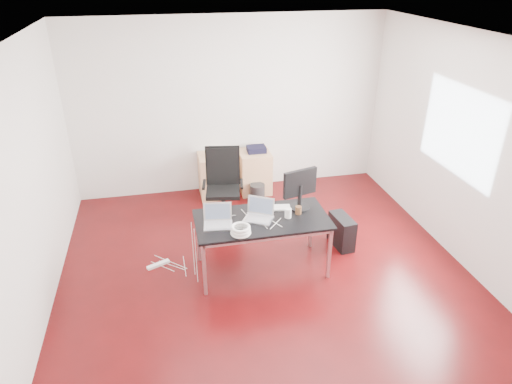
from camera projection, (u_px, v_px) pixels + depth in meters
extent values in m
plane|color=#3B0608|center=(265.00, 272.00, 5.72)|extent=(5.00, 5.00, 0.00)
plane|color=silver|center=(268.00, 39.00, 4.44)|extent=(5.00, 5.00, 0.00)
plane|color=silver|center=(230.00, 107.00, 7.26)|extent=(5.00, 0.00, 5.00)
plane|color=silver|center=(357.00, 328.00, 2.90)|extent=(5.00, 0.00, 5.00)
plane|color=silver|center=(26.00, 192.00, 4.61)|extent=(0.00, 5.00, 5.00)
plane|color=silver|center=(466.00, 152.00, 5.55)|extent=(0.00, 5.00, 5.00)
plane|color=white|center=(458.00, 131.00, 5.63)|extent=(0.00, 1.50, 1.50)
cube|color=black|center=(262.00, 220.00, 5.46)|extent=(1.60, 0.80, 0.03)
cube|color=silver|center=(204.00, 270.00, 5.18)|extent=(0.04, 0.04, 0.70)
cube|color=silver|center=(198.00, 237.00, 5.79)|extent=(0.04, 0.04, 0.70)
cube|color=silver|center=(329.00, 254.00, 5.46)|extent=(0.04, 0.04, 0.70)
cube|color=silver|center=(311.00, 224.00, 6.07)|extent=(0.04, 0.04, 0.70)
cylinder|color=black|center=(224.00, 208.00, 6.71)|extent=(0.06, 0.06, 0.47)
cube|color=black|center=(223.00, 192.00, 6.59)|extent=(0.55, 0.53, 0.06)
cube|color=black|center=(223.00, 166.00, 6.65)|extent=(0.47, 0.17, 0.55)
cube|color=tan|center=(215.00, 175.00, 7.44)|extent=(0.50, 0.50, 0.70)
cube|color=tan|center=(255.00, 172.00, 7.56)|extent=(0.50, 0.50, 0.70)
cube|color=black|center=(342.00, 231.00, 6.15)|extent=(0.25, 0.47, 0.44)
cylinder|color=black|center=(257.00, 193.00, 7.35)|extent=(0.31, 0.31, 0.28)
cube|color=white|center=(158.00, 265.00, 5.82)|extent=(0.30, 0.18, 0.04)
cube|color=silver|center=(218.00, 226.00, 5.29)|extent=(0.36, 0.27, 0.01)
cube|color=silver|center=(218.00, 212.00, 5.34)|extent=(0.33, 0.09, 0.22)
cube|color=#475166|center=(218.00, 212.00, 5.34)|extent=(0.29, 0.07, 0.18)
cube|color=silver|center=(258.00, 219.00, 5.43)|extent=(0.40, 0.36, 0.01)
cube|color=silver|center=(261.00, 206.00, 5.47)|extent=(0.31, 0.20, 0.22)
cube|color=#475166|center=(261.00, 206.00, 5.46)|extent=(0.27, 0.18, 0.18)
cylinder|color=black|center=(299.00, 207.00, 5.68)|extent=(0.26, 0.26, 0.02)
cylinder|color=black|center=(300.00, 196.00, 5.61)|extent=(0.05, 0.05, 0.30)
cube|color=black|center=(300.00, 183.00, 5.55)|extent=(0.45, 0.17, 0.34)
cube|color=#475166|center=(299.00, 182.00, 5.57)|extent=(0.38, 0.11, 0.29)
cube|color=white|center=(273.00, 208.00, 5.66)|extent=(0.46, 0.21, 0.02)
cylinder|color=white|center=(288.00, 213.00, 5.45)|extent=(0.10, 0.10, 0.12)
cylinder|color=brown|center=(298.00, 210.00, 5.53)|extent=(0.08, 0.08, 0.10)
torus|color=white|center=(241.00, 233.00, 5.13)|extent=(0.24, 0.24, 0.04)
torus|color=white|center=(241.00, 230.00, 5.12)|extent=(0.23, 0.23, 0.04)
torus|color=white|center=(241.00, 227.00, 5.10)|extent=(0.22, 0.22, 0.04)
cube|color=white|center=(247.00, 230.00, 5.20)|extent=(0.09, 0.09, 0.03)
cube|color=#9E9E9E|center=(212.00, 152.00, 7.18)|extent=(0.09, 0.08, 0.18)
cube|color=black|center=(256.00, 149.00, 7.40)|extent=(0.30, 0.25, 0.09)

